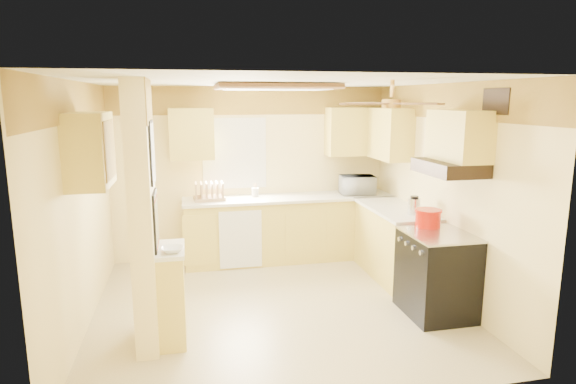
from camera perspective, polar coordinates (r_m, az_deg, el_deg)
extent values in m
plane|color=beige|center=(5.64, -1.41, -13.37)|extent=(4.00, 4.00, 0.00)
plane|color=white|center=(5.14, -1.54, 12.94)|extent=(4.00, 4.00, 0.00)
plane|color=#FFE79B|center=(7.09, -4.31, 2.24)|extent=(4.00, 0.00, 4.00)
plane|color=#FFE79B|center=(3.46, 4.40, -7.13)|extent=(4.00, 0.00, 4.00)
plane|color=#FFE79B|center=(5.27, -23.39, -1.69)|extent=(0.00, 3.80, 3.80)
plane|color=#FFE79B|center=(5.94, 17.84, 0.04)|extent=(0.00, 3.80, 3.80)
cube|color=gold|center=(6.99, -4.42, 10.75)|extent=(4.00, 0.02, 0.40)
cube|color=#FFE79B|center=(4.64, -16.79, -2.86)|extent=(0.20, 0.70, 2.50)
cube|color=#DDC45A|center=(4.88, -13.63, -11.94)|extent=(0.25, 0.55, 0.90)
cube|color=white|center=(4.72, -13.89, -6.66)|extent=(0.28, 0.58, 0.04)
cube|color=#DDC45A|center=(7.06, 0.15, -4.42)|extent=(3.00, 0.60, 0.90)
cube|color=#DDC45A|center=(6.51, 12.50, -6.01)|extent=(0.60, 1.40, 0.90)
cube|color=white|center=(6.94, 0.17, -0.70)|extent=(3.04, 0.64, 0.04)
cube|color=white|center=(6.39, 12.59, -1.98)|extent=(0.64, 1.44, 0.04)
cube|color=white|center=(6.65, -5.63, -5.62)|extent=(0.58, 0.02, 0.80)
cube|color=white|center=(7.01, -6.36, 4.57)|extent=(0.92, 0.02, 1.02)
cube|color=white|center=(7.02, -6.37, 4.58)|extent=(0.80, 0.02, 0.90)
cube|color=#DDC45A|center=(6.79, -11.36, 6.76)|extent=(0.60, 0.35, 0.70)
cube|color=#DDC45A|center=(7.23, 8.16, 7.11)|extent=(0.90, 0.35, 0.70)
cube|color=#DDC45A|center=(6.90, 11.69, 6.81)|extent=(0.35, 1.00, 0.70)
cube|color=#DDC45A|center=(4.90, -22.46, 4.61)|extent=(0.35, 0.75, 0.70)
cube|color=#DDC45A|center=(5.30, 19.59, 6.31)|extent=(0.35, 0.76, 0.52)
cube|color=black|center=(5.53, 17.20, -9.34)|extent=(0.65, 0.76, 0.90)
cube|color=silver|center=(5.39, 17.47, -4.79)|extent=(0.66, 0.77, 0.02)
cylinder|color=silver|center=(5.06, 15.51, -6.96)|extent=(0.03, 0.05, 0.05)
cylinder|color=silver|center=(5.20, 14.65, -6.42)|extent=(0.03, 0.05, 0.05)
cylinder|color=silver|center=(5.34, 13.88, -5.93)|extent=(0.03, 0.05, 0.05)
cylinder|color=silver|center=(5.49, 13.11, -5.44)|extent=(0.03, 0.05, 0.05)
cube|color=black|center=(5.29, 18.57, 2.76)|extent=(0.50, 0.76, 0.14)
cube|color=black|center=(4.53, -15.82, 4.57)|extent=(0.02, 0.42, 0.57)
cube|color=white|center=(4.53, -15.75, 4.58)|extent=(0.01, 0.37, 0.52)
cube|color=black|center=(4.65, -15.41, -3.41)|extent=(0.02, 0.42, 0.57)
cube|color=yellow|center=(4.65, -15.33, -3.41)|extent=(0.01, 0.37, 0.52)
cube|color=brown|center=(5.65, -1.48, 12.36)|extent=(1.35, 0.95, 0.06)
cube|color=white|center=(5.65, -1.47, 12.10)|extent=(1.15, 0.75, 0.02)
cylinder|color=gold|center=(4.77, 12.25, 11.90)|extent=(0.04, 0.04, 0.16)
cylinder|color=gold|center=(4.76, 12.18, 10.22)|extent=(0.18, 0.18, 0.08)
cube|color=brown|center=(4.99, 14.86, 10.12)|extent=(0.55, 0.28, 0.01)
cube|color=brown|center=(5.00, 9.59, 10.33)|extent=(0.28, 0.55, 0.01)
cube|color=brown|center=(4.55, 9.24, 10.29)|extent=(0.55, 0.28, 0.01)
cube|color=brown|center=(4.54, 15.04, 10.07)|extent=(0.28, 0.55, 0.01)
cube|color=black|center=(5.08, 23.44, 9.83)|extent=(0.02, 0.40, 0.25)
imported|color=white|center=(7.17, 8.22, 0.84)|extent=(0.53, 0.38, 0.27)
imported|color=white|center=(4.56, -13.54, -6.65)|extent=(0.21, 0.21, 0.05)
cylinder|color=#B91305|center=(5.61, 16.25, -3.08)|extent=(0.28, 0.28, 0.18)
cylinder|color=#B91305|center=(5.59, 16.31, -2.10)|extent=(0.30, 0.30, 0.02)
cylinder|color=silver|center=(6.05, 14.71, -1.66)|extent=(0.15, 0.15, 0.20)
cylinder|color=black|center=(6.02, 14.76, -0.60)|extent=(0.10, 0.10, 0.03)
cube|color=tan|center=(6.79, -9.31, -0.73)|extent=(0.44, 0.34, 0.04)
cube|color=tan|center=(6.77, -10.84, 0.03)|extent=(0.02, 0.29, 0.24)
cube|color=tan|center=(6.77, -10.23, 0.06)|extent=(0.02, 0.29, 0.24)
cube|color=tan|center=(6.77, -9.62, 0.08)|extent=(0.02, 0.29, 0.24)
cube|color=tan|center=(6.78, -9.01, 0.11)|extent=(0.02, 0.29, 0.24)
cube|color=tan|center=(6.78, -8.40, 0.13)|extent=(0.02, 0.29, 0.24)
cube|color=tan|center=(6.78, -7.79, 0.16)|extent=(0.02, 0.29, 0.24)
cylinder|color=white|center=(6.77, -10.23, 0.06)|extent=(0.02, 0.24, 0.24)
cylinder|color=white|center=(6.78, -9.01, 0.11)|extent=(0.02, 0.24, 0.24)
cylinder|color=white|center=(6.94, -3.92, -0.02)|extent=(0.10, 0.10, 0.12)
cylinder|color=tan|center=(6.94, -3.78, 0.27)|extent=(0.01, 0.01, 0.20)
cylinder|color=tan|center=(6.95, -3.95, 0.29)|extent=(0.01, 0.01, 0.20)
cylinder|color=tan|center=(6.93, -4.06, 0.26)|extent=(0.01, 0.01, 0.20)
cylinder|color=tan|center=(6.92, -3.89, 0.24)|extent=(0.01, 0.01, 0.20)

